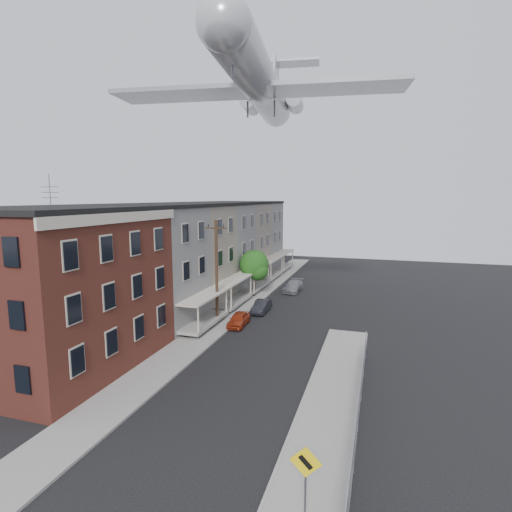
{
  "coord_description": "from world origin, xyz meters",
  "views": [
    {
      "loc": [
        7.62,
        -12.97,
        10.88
      ],
      "look_at": [
        0.89,
        8.55,
        7.55
      ],
      "focal_mm": 28.0,
      "sensor_mm": 36.0,
      "label": 1
    }
  ],
  "objects_px": {
    "utility_pole": "(217,271)",
    "car_mid": "(261,306)",
    "car_far": "(293,286)",
    "street_tree": "(255,266)",
    "car_near": "(239,319)",
    "airplane": "(260,85)",
    "warning_sign": "(306,472)"
  },
  "relations": [
    {
      "from": "warning_sign",
      "to": "car_near",
      "type": "height_order",
      "value": "warning_sign"
    },
    {
      "from": "utility_pole",
      "to": "street_tree",
      "type": "relative_size",
      "value": 1.73
    },
    {
      "from": "street_tree",
      "to": "airplane",
      "type": "height_order",
      "value": "airplane"
    },
    {
      "from": "airplane",
      "to": "car_near",
      "type": "bearing_deg",
      "value": -89.79
    },
    {
      "from": "car_far",
      "to": "airplane",
      "type": "height_order",
      "value": "airplane"
    },
    {
      "from": "utility_pole",
      "to": "airplane",
      "type": "relative_size",
      "value": 0.3
    },
    {
      "from": "car_mid",
      "to": "airplane",
      "type": "height_order",
      "value": "airplane"
    },
    {
      "from": "utility_pole",
      "to": "street_tree",
      "type": "xyz_separation_m",
      "value": [
        0.33,
        9.92,
        -1.22
      ]
    },
    {
      "from": "utility_pole",
      "to": "car_near",
      "type": "bearing_deg",
      "value": -2.36
    },
    {
      "from": "utility_pole",
      "to": "car_mid",
      "type": "distance_m",
      "value": 6.6
    },
    {
      "from": "car_near",
      "to": "car_far",
      "type": "distance_m",
      "value": 13.92
    },
    {
      "from": "car_mid",
      "to": "car_far",
      "type": "relative_size",
      "value": 0.82
    },
    {
      "from": "car_mid",
      "to": "car_far",
      "type": "distance_m",
      "value": 9.37
    },
    {
      "from": "car_mid",
      "to": "car_far",
      "type": "xyz_separation_m",
      "value": [
        1.11,
        9.3,
        0.04
      ]
    },
    {
      "from": "warning_sign",
      "to": "utility_pole",
      "type": "relative_size",
      "value": 0.31
    },
    {
      "from": "street_tree",
      "to": "car_near",
      "type": "bearing_deg",
      "value": -80.51
    },
    {
      "from": "car_mid",
      "to": "warning_sign",
      "type": "bearing_deg",
      "value": -70.19
    },
    {
      "from": "car_near",
      "to": "airplane",
      "type": "relative_size",
      "value": 0.11
    },
    {
      "from": "warning_sign",
      "to": "car_mid",
      "type": "height_order",
      "value": "warning_sign"
    },
    {
      "from": "car_near",
      "to": "car_mid",
      "type": "xyz_separation_m",
      "value": [
        0.69,
        4.5,
        -0.0
      ]
    },
    {
      "from": "utility_pole",
      "to": "street_tree",
      "type": "distance_m",
      "value": 10.0
    },
    {
      "from": "car_mid",
      "to": "car_far",
      "type": "bearing_deg",
      "value": 83.09
    },
    {
      "from": "utility_pole",
      "to": "car_mid",
      "type": "xyz_separation_m",
      "value": [
        2.69,
        4.42,
        -4.1
      ]
    },
    {
      "from": "street_tree",
      "to": "car_near",
      "type": "distance_m",
      "value": 10.54
    },
    {
      "from": "utility_pole",
      "to": "car_far",
      "type": "xyz_separation_m",
      "value": [
        3.8,
        13.72,
        -4.06
      ]
    },
    {
      "from": "street_tree",
      "to": "car_far",
      "type": "distance_m",
      "value": 5.87
    },
    {
      "from": "warning_sign",
      "to": "utility_pole",
      "type": "distance_m",
      "value": 22.25
    },
    {
      "from": "street_tree",
      "to": "car_far",
      "type": "height_order",
      "value": "street_tree"
    },
    {
      "from": "car_near",
      "to": "car_far",
      "type": "height_order",
      "value": "car_far"
    },
    {
      "from": "street_tree",
      "to": "airplane",
      "type": "xyz_separation_m",
      "value": [
        1.65,
        -3.61,
        17.78
      ]
    },
    {
      "from": "street_tree",
      "to": "car_near",
      "type": "relative_size",
      "value": 1.53
    },
    {
      "from": "car_far",
      "to": "airplane",
      "type": "relative_size",
      "value": 0.14
    }
  ]
}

